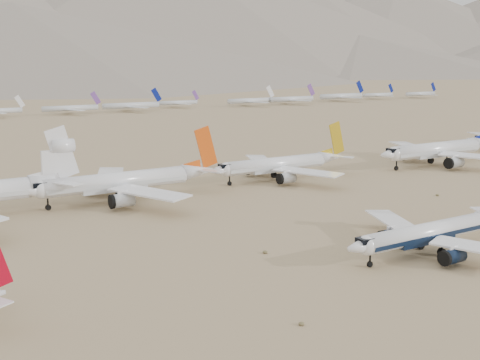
# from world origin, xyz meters

# --- Properties ---
(ground) EXTENTS (7000.00, 7000.00, 0.00)m
(ground) POSITION_xyz_m (0.00, 0.00, 0.00)
(ground) COLOR #8E7252
(ground) RESTS_ON ground
(main_airliner) EXTENTS (42.05, 41.07, 14.84)m
(main_airliner) POSITION_xyz_m (-2.07, -2.05, 4.08)
(main_airliner) COLOR white
(main_airliner) RESTS_ON ground
(row2_navy_widebody) EXTENTS (55.42, 54.19, 19.72)m
(row2_navy_widebody) POSITION_xyz_m (79.48, 64.91, 5.50)
(row2_navy_widebody) COLOR white
(row2_navy_widebody) RESTS_ON ground
(row2_gold_tail) EXTENTS (47.89, 46.84, 17.05)m
(row2_gold_tail) POSITION_xyz_m (15.47, 73.08, 4.77)
(row2_gold_tail) COLOR white
(row2_gold_tail) RESTS_ON ground
(row2_orange_tail) EXTENTS (52.11, 50.98, 18.59)m
(row2_orange_tail) POSITION_xyz_m (-36.65, 71.18, 5.22)
(row2_orange_tail) COLOR white
(row2_orange_tail) RESTS_ON ground
(distant_storage_row) EXTENTS (676.78, 55.76, 16.15)m
(distant_storage_row) POSITION_xyz_m (51.47, 337.42, 4.53)
(distant_storage_row) COLOR silver
(distant_storage_row) RESTS_ON ground
(foothills) EXTENTS (4637.50, 1395.00, 155.00)m
(foothills) POSITION_xyz_m (526.68, 1100.00, 67.15)
(foothills) COLOR slate
(foothills) RESTS_ON ground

